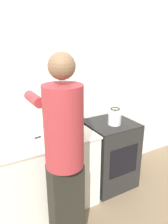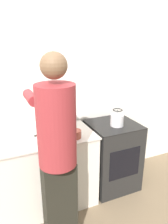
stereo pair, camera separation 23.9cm
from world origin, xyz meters
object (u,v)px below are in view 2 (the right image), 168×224
object	(u,v)px
bowl_prep	(75,134)
knife	(42,134)
kettle	(117,119)
person	(57,149)
oven	(112,155)
cutting_board	(40,137)

from	to	relation	value
bowl_prep	knife	bearing A→B (deg)	149.18
knife	kettle	world-z (taller)	kettle
person	oven	bearing A→B (deg)	30.10
oven	cutting_board	size ratio (longest dim) A/B	2.59
oven	cutting_board	world-z (taller)	cutting_board
cutting_board	kettle	distance (m)	0.94
oven	knife	xyz separation A→B (m)	(-0.90, 0.02, 0.46)
oven	cutting_board	xyz separation A→B (m)	(-0.93, -0.01, 0.45)
knife	bowl_prep	distance (m)	0.37
oven	person	size ratio (longest dim) A/B	0.49
knife	bowl_prep	world-z (taller)	bowl_prep
oven	cutting_board	bearing A→B (deg)	-179.45
knife	cutting_board	bearing A→B (deg)	-150.15
knife	bowl_prep	size ratio (longest dim) A/B	1.49
kettle	bowl_prep	xyz separation A→B (m)	(-0.59, -0.10, -0.05)
cutting_board	person	bearing A→B (deg)	-85.35
cutting_board	oven	bearing A→B (deg)	0.55
cutting_board	bowl_prep	bearing A→B (deg)	-24.61
oven	kettle	xyz separation A→B (m)	(0.01, -0.06, 0.53)
knife	kettle	size ratio (longest dim) A/B	0.96
person	kettle	bearing A→B (deg)	26.75
bowl_prep	kettle	bearing A→B (deg)	9.96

